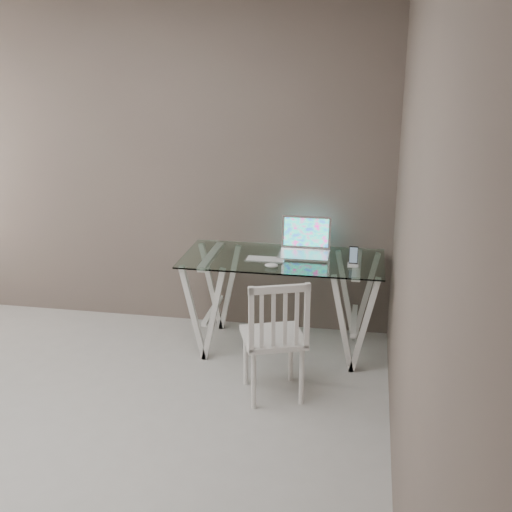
{
  "coord_description": "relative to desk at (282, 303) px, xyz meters",
  "views": [
    {
      "loc": [
        1.79,
        -2.67,
        2.27
      ],
      "look_at": [
        1.03,
        1.53,
        0.85
      ],
      "focal_mm": 45.0,
      "sensor_mm": 36.0,
      "label": 1
    }
  ],
  "objects": [
    {
      "name": "desk",
      "position": [
        0.0,
        0.0,
        0.0
      ],
      "size": [
        1.5,
        0.7,
        0.75
      ],
      "color": "silver",
      "rests_on": "ground"
    },
    {
      "name": "chair",
      "position": [
        0.06,
        -0.76,
        0.09
      ],
      "size": [
        0.5,
        0.5,
        0.86
      ],
      "rotation": [
        0.0,
        0.0,
        0.35
      ],
      "color": "silver",
      "rests_on": "ground"
    },
    {
      "name": "laptop",
      "position": [
        0.15,
        0.14,
        0.43
      ],
      "size": [
        0.38,
        0.32,
        0.27
      ],
      "color": "silver",
      "rests_on": "desk"
    },
    {
      "name": "keyboard",
      "position": [
        -0.12,
        -0.07,
        0.37
      ],
      "size": [
        0.29,
        0.13,
        0.01
      ],
      "primitive_type": "cube",
      "color": "silver",
      "rests_on": "desk"
    },
    {
      "name": "mouse",
      "position": [
        -0.05,
        -0.23,
        0.38
      ],
      "size": [
        0.1,
        0.06,
        0.03
      ],
      "primitive_type": "ellipsoid",
      "color": "white",
      "rests_on": "desk"
    },
    {
      "name": "phone_dock",
      "position": [
        0.52,
        -0.09,
        0.4
      ],
      "size": [
        0.08,
        0.08,
        0.14
      ],
      "color": "white",
      "rests_on": "desk"
    }
  ]
}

